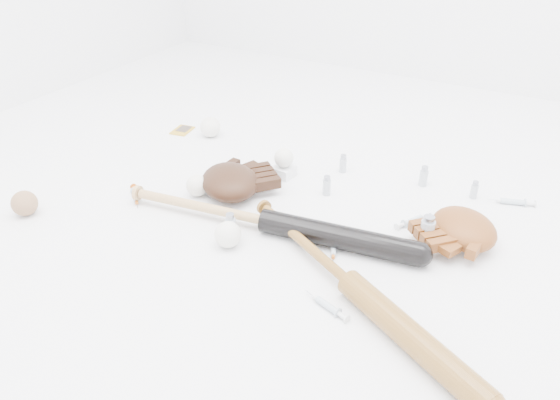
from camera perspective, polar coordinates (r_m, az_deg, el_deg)
The scene contains 22 objects.
bat_dark at distance 1.60m, azimuth -1.50°, elevation -2.20°, with size 0.95×0.07×0.07m, color black, non-canonical shape.
bat_wood at distance 1.38m, azimuth 7.39°, elevation -8.66°, with size 0.90×0.07×0.07m, color brown, non-canonical shape.
glove_dark at distance 1.78m, azimuth -5.26°, elevation 1.95°, with size 0.26×0.26×0.09m, color black, non-canonical shape.
glove_tan at distance 1.63m, azimuth 18.67°, elevation -2.80°, with size 0.24×0.24×0.09m, color brown, non-canonical shape.
trading_card at distance 2.28m, azimuth -10.17°, elevation 7.17°, with size 0.07×0.10×0.01m, color #BB8D22.
pedestal at distance 1.89m, azimuth 0.39°, elevation 3.01°, with size 0.07×0.07×0.04m, color white.
baseball_on_pedestal at distance 1.87m, azimuth 0.40°, elevation 4.43°, with size 0.07×0.07×0.07m, color white.
baseball_left at distance 1.79m, azimuth -8.65°, elevation 1.50°, with size 0.07×0.07×0.07m, color white.
baseball_upper at distance 2.20m, azimuth -7.29°, elevation 7.57°, with size 0.08×0.08×0.08m, color white.
baseball_mid at distance 1.54m, azimuth -5.46°, elevation -3.61°, with size 0.08×0.08×0.08m, color white.
baseball_aged at distance 1.84m, azimuth -25.14°, elevation -0.31°, with size 0.08×0.08×0.08m, color #906745.
syringe_0 at distance 1.83m, azimuth -14.87°, elevation 0.39°, with size 0.16×0.03×0.02m, color #ADBCC6, non-canonical shape.
syringe_1 at distance 1.35m, azimuth 4.98°, elevation -10.94°, with size 0.15×0.03×0.02m, color #ADBCC6, non-canonical shape.
syringe_2 at distance 1.69m, azimuth 13.70°, elevation -2.10°, with size 0.16×0.03×0.02m, color #ADBCC6, non-canonical shape.
syringe_3 at distance 1.53m, azimuth 5.63°, elevation -5.10°, with size 0.14×0.02×0.02m, color #ADBCC6, non-canonical shape.
syringe_4 at distance 1.89m, azimuth 23.15°, elevation -0.17°, with size 0.16×0.03×0.02m, color #ADBCC6, non-canonical shape.
vial_0 at distance 1.93m, azimuth 6.60°, elevation 3.83°, with size 0.03×0.03×0.07m, color #A9B2BA.
vial_1 at distance 1.89m, azimuth 14.79°, elevation 2.44°, with size 0.03×0.03×0.07m, color #A9B2BA.
vial_2 at distance 1.78m, azimuth 4.91°, elevation 1.54°, with size 0.03×0.03×0.07m, color #A9B2BA.
vial_3 at distance 1.59m, azimuth 15.13°, elevation -3.10°, with size 0.04×0.04×0.09m, color #A9B2BA.
vial_4 at distance 1.58m, azimuth -5.19°, elevation -2.65°, with size 0.03×0.03×0.08m, color #A9B2BA.
vial_5 at distance 1.87m, azimuth 19.65°, elevation 1.03°, with size 0.02×0.02×0.06m, color #A9B2BA.
Camera 1 is at (0.68, -1.20, 0.91)m, focal length 35.00 mm.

